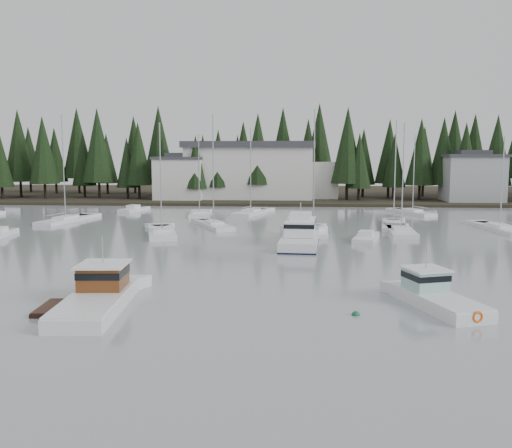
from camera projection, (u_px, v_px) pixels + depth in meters
The scene contains 23 objects.
ground at pixel (231, 337), 29.17m from camera, with size 260.00×260.00×0.00m, color #91999C.
far_shore_land at pixel (277, 195), 125.22m from camera, with size 240.00×54.00×1.00m, color black.
conifer_treeline at pixel (276, 199), 114.33m from camera, with size 200.00×22.00×20.00m, color black, non-canonical shape.
house_west at pixel (180, 177), 107.89m from camera, with size 9.54×7.42×8.75m.
house_east_a at pixel (472, 177), 103.62m from camera, with size 10.60×8.48×9.25m.
harbor_inn at pixel (260, 171), 110.15m from camera, with size 29.50×11.50×10.90m.
lobster_boat_brown at pixel (96, 299), 34.49m from camera, with size 5.38×9.88×4.79m.
cabin_cruiser_center at pixel (300, 237), 58.27m from camera, with size 4.42×11.85×4.99m.
lobster_boat_teal at pixel (435, 298), 34.88m from camera, with size 4.89×7.99×4.20m.
sailboat_0 at pixel (66, 221), 77.35m from camera, with size 4.77×11.08×14.96m.
sailboat_1 at pixel (162, 234), 65.27m from camera, with size 5.57×11.11×13.23m.
sailboat_2 at pixel (500, 230), 68.64m from camera, with size 4.04×10.97×11.81m.
sailboat_3 at pixel (214, 226), 71.83m from camera, with size 6.37×9.71×14.58m.
sailboat_4 at pixel (393, 227), 71.59m from camera, with size 4.35×10.20×13.88m.
sailboat_5 at pixel (412, 214), 86.73m from camera, with size 5.88×8.95×12.53m.
sailboat_6 at pixel (313, 233), 65.97m from camera, with size 2.95×8.96×14.75m.
sailboat_9 at pixel (200, 216), 84.17m from camera, with size 3.73×8.44×12.50m.
sailboat_12 at pixel (251, 214), 86.65m from camera, with size 5.57×9.68×13.49m.
sailboat_13 at pixel (401, 233), 66.11m from camera, with size 3.35×9.27×13.28m.
runabout_1 at pixel (366, 239), 61.02m from camera, with size 3.66×6.50×1.42m.
runabout_3 at pixel (133, 210), 90.76m from camera, with size 3.69×6.47×1.42m.
mooring_buoy_green at pixel (356, 315), 33.07m from camera, with size 0.48×0.48×0.48m, color #145933.
mooring_buoy_dark at pixel (420, 298), 36.98m from camera, with size 0.34×0.34×0.34m, color black.
Camera 1 is at (2.99, -28.08, 9.42)m, focal length 40.00 mm.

